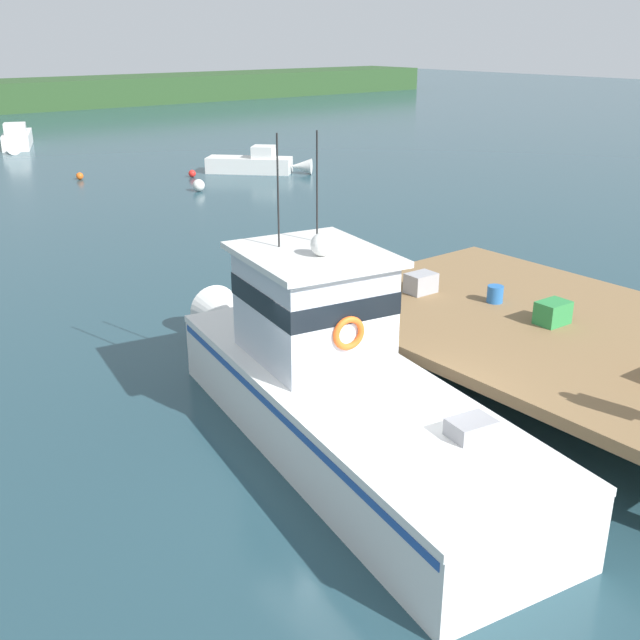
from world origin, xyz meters
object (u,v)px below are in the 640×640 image
crate_stack_near_edge (553,313)px  mooring_buoy_spare_mooring (199,185)px  moored_boat_far_left (17,139)px  moored_boat_outer_mooring (257,164)px  mooring_buoy_channel_marker (80,176)px  bait_bucket (495,294)px  main_fishing_boat (332,380)px  mooring_buoy_outer (192,174)px  crate_single_far (421,283)px

crate_stack_near_edge → mooring_buoy_spare_mooring: crate_stack_near_edge is taller
moored_boat_far_left → moored_boat_outer_mooring: moored_boat_far_left is taller
moored_boat_outer_mooring → mooring_buoy_spare_mooring: (-4.41, -2.19, -0.18)m
moored_boat_outer_mooring → mooring_buoy_channel_marker: moored_boat_outer_mooring is taller
crate_stack_near_edge → bait_bucket: 1.43m
main_fishing_boat → mooring_buoy_channel_marker: main_fishing_boat is taller
moored_boat_far_left → bait_bucket: bearing=-93.7°
crate_stack_near_edge → mooring_buoy_outer: (5.62, 23.43, -1.25)m
crate_stack_near_edge → mooring_buoy_channel_marker: (1.31, 26.05, -1.25)m
main_fishing_boat → moored_boat_outer_mooring: bearing=58.8°
moored_boat_far_left → mooring_buoy_spare_mooring: size_ratio=11.25×
main_fishing_boat → crate_stack_near_edge: size_ratio=16.61×
bait_bucket → moored_boat_far_left: size_ratio=0.06×
main_fishing_boat → bait_bucket: bearing=5.8°
bait_bucket → mooring_buoy_outer: bait_bucket is taller
bait_bucket → crate_single_far: bearing=118.0°
bait_bucket → mooring_buoy_outer: bearing=75.9°
crate_single_far → mooring_buoy_spare_mooring: bearing=74.7°
mooring_buoy_channel_marker → main_fishing_boat: bearing=-103.0°
mooring_buoy_spare_mooring → mooring_buoy_outer: (1.43, 3.10, -0.08)m
moored_boat_far_left → mooring_buoy_spare_mooring: bearing=-84.5°
crate_stack_near_edge → moored_boat_far_left: 38.22m
mooring_buoy_spare_mooring → mooring_buoy_channel_marker: size_ratio=1.56×
crate_single_far → moored_boat_outer_mooring: bearing=65.0°
main_fishing_boat → crate_single_far: size_ratio=16.61×
crate_stack_near_edge → mooring_buoy_spare_mooring: size_ratio=1.19×
main_fishing_boat → mooring_buoy_spare_mooring: size_ratio=19.72×
moored_boat_far_left → mooring_buoy_spare_mooring: 17.88m
moored_boat_far_left → moored_boat_outer_mooring: size_ratio=1.32×
crate_stack_near_edge → moored_boat_far_left: crate_stack_near_edge is taller
mooring_buoy_outer → mooring_buoy_channel_marker: mooring_buoy_outer is taller
moored_boat_far_left → mooring_buoy_outer: (3.16, -14.70, -0.33)m
main_fishing_boat → mooring_buoy_spare_mooring: main_fishing_boat is taller
crate_single_far → mooring_buoy_spare_mooring: size_ratio=1.19×
mooring_buoy_spare_mooring → mooring_buoy_channel_marker: (-2.87, 5.72, -0.09)m
bait_bucket → mooring_buoy_spare_mooring: size_ratio=0.67×
bait_bucket → moored_boat_far_left: 36.79m
mooring_buoy_outer → bait_bucket: bearing=-104.1°
main_fishing_boat → mooring_buoy_channel_marker: 25.77m
main_fishing_boat → moored_boat_outer_mooring: 25.22m
crate_single_far → mooring_buoy_outer: bearing=73.2°
crate_single_far → mooring_buoy_outer: crate_single_far is taller
mooring_buoy_spare_mooring → mooring_buoy_outer: bearing=65.2°
main_fishing_boat → crate_single_far: main_fishing_boat is taller
mooring_buoy_spare_mooring → mooring_buoy_channel_marker: mooring_buoy_spare_mooring is taller
crate_stack_near_edge → moored_boat_far_left: size_ratio=0.11×
crate_single_far → mooring_buoy_channel_marker: 23.39m
mooring_buoy_spare_mooring → mooring_buoy_channel_marker: bearing=116.6°
bait_bucket → moored_boat_far_left: (2.35, 36.71, -0.87)m
mooring_buoy_outer → crate_single_far: bearing=-106.8°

